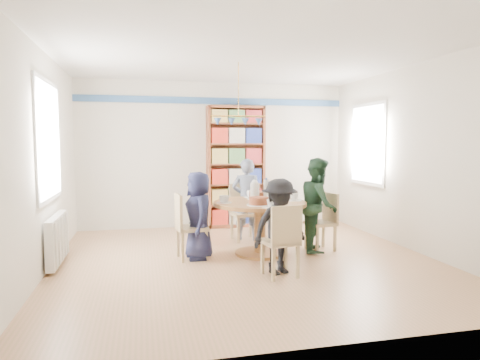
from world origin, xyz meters
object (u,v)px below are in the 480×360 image
object	(u,v)px
chair_left	(186,223)
chair_near	(283,238)
person_right	(318,205)
dining_table	(260,215)
radiator	(57,239)
person_left	(199,215)
person_far	(247,199)
person_near	(279,226)
bookshelf	(236,168)
chair_right	(325,219)
chair_far	(243,209)

from	to	relation	value
chair_left	chair_near	bearing A→B (deg)	-46.28
person_right	dining_table	bearing A→B (deg)	110.25
radiator	person_left	bearing A→B (deg)	-1.76
radiator	person_far	bearing A→B (deg)	18.14
person_far	person_near	distance (m)	1.83
chair_left	chair_near	world-z (taller)	chair_left
person_right	person_near	world-z (taller)	person_right
chair_near	bookshelf	distance (m)	3.21
dining_table	person_right	size ratio (longest dim) A/B	0.96
person_right	person_left	bearing A→B (deg)	110.84
chair_near	person_left	bearing A→B (deg)	128.84
chair_near	person_far	size ratio (longest dim) A/B	0.65
chair_near	chair_left	bearing A→B (deg)	133.72
person_far	chair_right	bearing A→B (deg)	155.98
chair_right	radiator	bearing A→B (deg)	-179.81
chair_left	person_far	size ratio (longest dim) A/B	0.67
dining_table	chair_right	distance (m)	1.01
dining_table	person_left	world-z (taller)	person_left
person_far	person_right	bearing A→B (deg)	151.11
chair_far	person_left	xyz separation A→B (m)	(-0.86, -1.02, 0.10)
chair_right	bookshelf	world-z (taller)	bookshelf
dining_table	person_left	bearing A→B (deg)	-178.36
chair_left	chair_right	size ratio (longest dim) A/B	1.06
chair_right	chair_near	world-z (taller)	chair_near
bookshelf	person_far	bearing A→B (deg)	-93.39
chair_left	person_near	bearing A→B (deg)	-41.01
person_near	person_far	bearing A→B (deg)	68.24
dining_table	chair_far	distance (m)	0.99
chair_right	person_left	bearing A→B (deg)	-177.93
chair_right	person_right	size ratio (longest dim) A/B	0.62
chair_left	person_right	size ratio (longest dim) A/B	0.65
chair_left	person_right	world-z (taller)	person_right
chair_right	bookshelf	bearing A→B (deg)	113.85
radiator	person_near	world-z (taller)	person_near
person_left	person_right	xyz separation A→B (m)	(1.75, 0.03, 0.09)
chair_far	bookshelf	size ratio (longest dim) A/B	0.40
person_right	person_near	distance (m)	1.28
person_far	chair_left	bearing A→B (deg)	59.26
radiator	chair_near	size ratio (longest dim) A/B	1.16
dining_table	person_right	bearing A→B (deg)	0.43
radiator	person_right	xyz separation A→B (m)	(3.56, -0.02, 0.33)
chair_right	chair_near	xyz separation A→B (m)	(-1.02, -1.12, 0.01)
chair_far	chair_near	size ratio (longest dim) A/B	1.05
dining_table	bookshelf	bearing A→B (deg)	87.14
chair_far	dining_table	bearing A→B (deg)	-89.40
chair_near	person_far	xyz separation A→B (m)	(0.06, 1.99, 0.19)
radiator	person_near	size ratio (longest dim) A/B	0.87
person_left	person_far	bearing A→B (deg)	132.45
person_far	chair_far	bearing A→B (deg)	-39.97
chair_far	person_left	bearing A→B (deg)	-130.11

